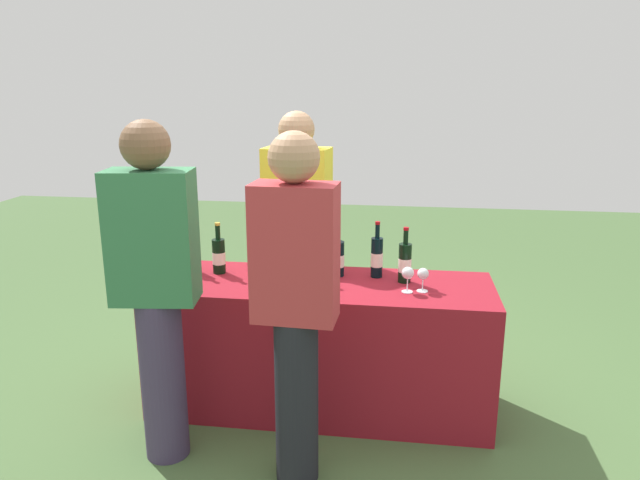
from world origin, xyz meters
name	(u,v)px	position (x,y,z in m)	size (l,w,h in m)	color
ground_plane	(320,404)	(0.00, 0.00, 0.00)	(12.00, 12.00, 0.00)	#476638
tasting_table	(320,345)	(0.00, 0.00, 0.39)	(1.95, 0.64, 0.77)	maroon
wine_bottle_0	(191,252)	(-0.79, 0.10, 0.90)	(0.07, 0.07, 0.33)	black
wine_bottle_1	(219,255)	(-0.62, 0.09, 0.88)	(0.08, 0.08, 0.31)	black
wine_bottle_2	(274,255)	(-0.29, 0.12, 0.89)	(0.08, 0.08, 0.32)	black
wine_bottle_3	(310,261)	(-0.06, 0.06, 0.88)	(0.07, 0.07, 0.30)	black
wine_bottle_4	(338,258)	(0.09, 0.14, 0.88)	(0.08, 0.08, 0.31)	black
wine_bottle_5	(377,257)	(0.31, 0.15, 0.90)	(0.07, 0.07, 0.33)	black
wine_bottle_6	(405,262)	(0.47, 0.08, 0.89)	(0.07, 0.07, 0.32)	black
wine_glass_0	(318,275)	(0.01, -0.14, 0.86)	(0.06, 0.06, 0.13)	silver
wine_glass_1	(408,274)	(0.49, -0.09, 0.88)	(0.07, 0.07, 0.14)	silver
wine_glass_2	(423,275)	(0.57, -0.07, 0.87)	(0.06, 0.06, 0.13)	silver
server_pouring	(298,233)	(-0.22, 0.52, 0.93)	(0.44, 0.27, 1.71)	black
guest_0	(156,283)	(-0.72, -0.59, 0.94)	(0.43, 0.27, 1.72)	#3F3351
guest_1	(296,300)	(-0.02, -0.68, 0.92)	(0.39, 0.23, 1.68)	black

